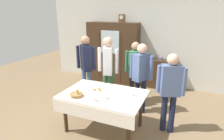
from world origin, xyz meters
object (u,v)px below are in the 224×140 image
bookshelf_low (159,74)px  tea_cup_center (132,95)px  person_near_right_end (108,65)px  person_behind_table_right (135,67)px  mantel_clock (122,18)px  spoon_mid_right (131,105)px  tea_cup_near_right (106,98)px  person_by_cabinet (141,72)px  person_behind_table_left (86,62)px  bread_basket (77,95)px  book_stack (160,59)px  wall_cabinet (113,53)px  spoon_back_edge (116,95)px  dining_table (103,99)px  pastry_plate (97,90)px  tea_cup_mid_right (95,100)px  person_beside_shelf (170,86)px

bookshelf_low → tea_cup_center: (-0.08, -2.50, 0.36)m
person_near_right_end → person_behind_table_right: bearing=42.6°
mantel_clock → spoon_mid_right: size_ratio=2.02×
tea_cup_near_right → person_by_cabinet: person_by_cabinet is taller
spoon_mid_right → mantel_clock: bearing=113.8°
bookshelf_low → spoon_mid_right: bearing=-89.6°
person_near_right_end → person_behind_table_left: size_ratio=1.00×
bookshelf_low → person_by_cabinet: bearing=-94.7°
bread_basket → book_stack: bearing=71.1°
book_stack → bookshelf_low: bearing=90.0°
person_near_right_end → person_behind_table_right: 0.71m
book_stack → wall_cabinet: bearing=-178.1°
tea_cup_center → spoon_back_edge: (-0.28, -0.08, -0.02)m
tea_cup_center → person_behind_table_left: size_ratio=0.08×
bookshelf_low → tea_cup_center: 2.52m
spoon_mid_right → tea_cup_center: bearing=105.6°
wall_cabinet → tea_cup_near_right: bearing=-69.4°
dining_table → tea_cup_near_right: 0.25m
pastry_plate → person_near_right_end: person_near_right_end is taller
dining_table → tea_cup_center: 0.56m
spoon_mid_right → person_behind_table_left: 1.97m
wall_cabinet → mantel_clock: (0.29, -0.00, 1.08)m
spoon_back_edge → person_behind_table_right: size_ratio=0.08×
person_behind_table_right → spoon_mid_right: bearing=-75.1°
spoon_back_edge → person_by_cabinet: (0.21, 0.90, 0.20)m
tea_cup_near_right → tea_cup_mid_right: 0.20m
pastry_plate → person_by_cabinet: person_by_cabinet is taller
spoon_back_edge → dining_table: bearing=-165.3°
spoon_back_edge → person_behind_table_left: bearing=142.3°
wall_cabinet → book_stack: size_ratio=9.08×
wall_cabinet → tea_cup_center: size_ratio=14.75×
wall_cabinet → person_by_cabinet: size_ratio=1.20×
person_behind_table_left → person_beside_shelf: person_behind_table_left is taller
wall_cabinet → tea_cup_near_right: size_ratio=14.75×
bookshelf_low → tea_cup_mid_right: (-0.60, -2.95, 0.36)m
tea_cup_center → spoon_mid_right: tea_cup_center is taller
tea_cup_center → person_by_cabinet: 0.84m
mantel_clock → tea_cup_near_right: 3.11m
book_stack → tea_cup_center: bearing=-91.7°
tea_cup_mid_right → pastry_plate: size_ratio=0.46×
pastry_plate → person_near_right_end: bearing=100.9°
tea_cup_center → person_beside_shelf: bearing=27.2°
person_near_right_end → tea_cup_mid_right: bearing=-75.2°
pastry_plate → person_behind_table_right: (0.35, 1.34, 0.16)m
tea_cup_near_right → pastry_plate: (-0.30, 0.26, -0.02)m
dining_table → person_beside_shelf: (1.15, 0.46, 0.28)m
spoon_mid_right → person_near_right_end: bearing=129.3°
wall_cabinet → tea_cup_center: 2.84m
bookshelf_low → book_stack: bearing=-90.0°
mantel_clock → person_behind_table_left: mantel_clock is taller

